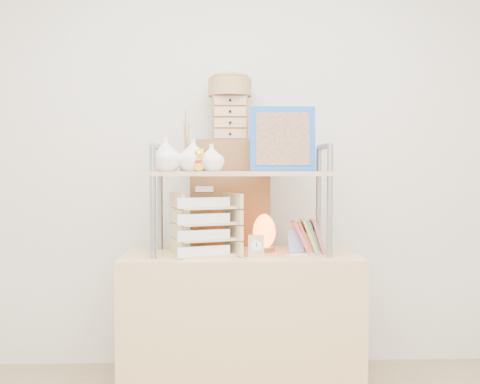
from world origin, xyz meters
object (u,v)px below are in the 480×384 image
object	(u,v)px
desk	(241,325)
cabinet	(230,256)
salt_lamp	(264,232)
letter_tray	(205,227)

from	to	relation	value
desk	cabinet	size ratio (longest dim) A/B	0.89
salt_lamp	cabinet	bearing A→B (deg)	119.37
desk	cabinet	distance (m)	0.48
desk	cabinet	xyz separation A→B (m)	(-0.05, 0.37, 0.30)
desk	salt_lamp	world-z (taller)	salt_lamp
cabinet	salt_lamp	xyz separation A→B (m)	(0.18, -0.31, 0.18)
cabinet	desk	bearing A→B (deg)	-82.03
cabinet	letter_tray	bearing A→B (deg)	-107.99
desk	cabinet	bearing A→B (deg)	97.68
cabinet	salt_lamp	size ratio (longest dim) A/B	6.83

